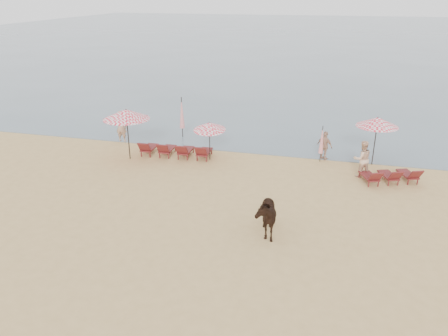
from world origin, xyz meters
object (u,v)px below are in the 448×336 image
object	(u,v)px
lounger_cluster_right	(391,175)
beachgoer_right_a	(362,159)
beachgoer_right_b	(325,146)
lounger_cluster_left	(175,150)
umbrella_closed_right	(322,140)
umbrella_open_left_b	(209,126)
umbrella_open_right	(378,122)
umbrella_closed_left	(182,113)
cow	(264,214)
beachgoer_left	(121,126)
umbrella_open_left_a	(126,114)

from	to	relation	value
lounger_cluster_right	beachgoer_right_a	bearing A→B (deg)	139.20
lounger_cluster_right	beachgoer_right_b	distance (m)	3.92
lounger_cluster_left	beachgoer_right_a	world-z (taller)	beachgoer_right_a
umbrella_closed_right	umbrella_open_left_b	bearing A→B (deg)	-168.43
lounger_cluster_right	umbrella_open_right	world-z (taller)	umbrella_open_right
umbrella_open_right	umbrella_closed_left	world-z (taller)	umbrella_open_right
umbrella_closed_right	cow	bearing A→B (deg)	-101.89
lounger_cluster_right	umbrella_open_right	bearing A→B (deg)	85.62
cow	umbrella_open_left_b	bearing A→B (deg)	105.50
lounger_cluster_right	umbrella_open_left_b	xyz separation A→B (m)	(-9.01, 0.80, 1.47)
lounger_cluster_left	lounger_cluster_right	distance (m)	10.95
lounger_cluster_left	beachgoer_left	distance (m)	4.32
umbrella_open_left_b	beachgoer_right_b	distance (m)	6.16
beachgoer_right_b	umbrella_open_left_a	bearing A→B (deg)	47.51
lounger_cluster_left	beachgoer_right_a	xyz separation A→B (m)	(9.61, -0.28, 0.49)
lounger_cluster_right	umbrella_open_right	xyz separation A→B (m)	(-0.67, 2.22, 1.91)
umbrella_open_right	beachgoer_left	distance (m)	14.28
lounger_cluster_right	umbrella_open_left_b	world-z (taller)	umbrella_open_left_b
beachgoer_left	beachgoer_right_b	world-z (taller)	beachgoer_left
lounger_cluster_left	umbrella_closed_right	bearing A→B (deg)	6.88
umbrella_open_left_a	beachgoer_left	bearing A→B (deg)	130.30
cow	beachgoer_left	world-z (taller)	beachgoer_left
lounger_cluster_right	umbrella_open_left_a	size ratio (longest dim) A/B	1.04
lounger_cluster_right	cow	size ratio (longest dim) A/B	1.49
lounger_cluster_left	cow	size ratio (longest dim) A/B	2.01
cow	beachgoer_right_a	xyz separation A→B (m)	(3.66, 6.45, 0.10)
umbrella_closed_left	beachgoer_right_a	bearing A→B (deg)	-18.91
umbrella_closed_right	cow	size ratio (longest dim) A/B	1.03
cow	beachgoer_right_b	bearing A→B (deg)	62.24
lounger_cluster_right	cow	world-z (taller)	cow
umbrella_closed_left	beachgoer_left	distance (m)	3.67
beachgoer_right_b	umbrella_closed_right	bearing A→B (deg)	97.19
umbrella_open_left_b	beachgoer_left	xyz separation A→B (m)	(-5.88, 1.58, -0.91)
cow	beachgoer_left	distance (m)	12.97
cow	beachgoer_right_a	world-z (taller)	beachgoer_right_a
umbrella_open_right	umbrella_closed_right	distance (m)	2.86
lounger_cluster_left	umbrella_open_left_b	xyz separation A→B (m)	(1.92, 0.06, 1.44)
beachgoer_right_a	beachgoer_right_b	xyz separation A→B (m)	(-1.81, 1.85, -0.12)
lounger_cluster_left	lounger_cluster_right	xyz separation A→B (m)	(10.93, -0.74, -0.04)
umbrella_open_right	beachgoer_left	bearing A→B (deg)	-160.43
umbrella_open_left_a	umbrella_open_right	bearing A→B (deg)	16.96
lounger_cluster_right	umbrella_open_right	size ratio (longest dim) A/B	1.12
umbrella_open_left_b	beachgoer_right_b	xyz separation A→B (m)	(5.88, 1.52, -1.07)
cow	lounger_cluster_left	bearing A→B (deg)	116.30
lounger_cluster_right	umbrella_closed_right	distance (m)	3.94
umbrella_open_right	beachgoer_left	world-z (taller)	umbrella_open_right
umbrella_closed_right	cow	world-z (taller)	umbrella_closed_right
lounger_cluster_right	beachgoer_right_a	distance (m)	1.49
lounger_cluster_left	umbrella_open_left_b	distance (m)	2.40
lounger_cluster_right	cow	xyz separation A→B (m)	(-4.98, -5.98, 0.42)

